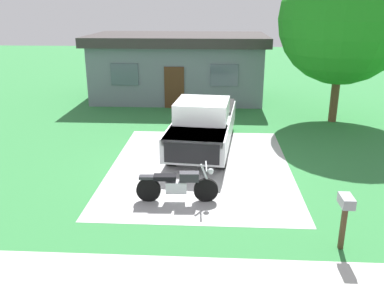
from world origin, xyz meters
TOP-DOWN VIEW (x-y plane):
  - ground_plane at (0.00, 0.00)m, footprint 80.00×80.00m
  - driveway_pad at (0.00, 0.00)m, footprint 5.85×7.62m
  - sidewalk_strip at (0.00, -6.00)m, footprint 36.00×1.80m
  - motorcycle at (-0.51, -2.51)m, footprint 2.21×0.70m
  - pickup_truck at (0.05, 1.89)m, footprint 2.55×5.79m
  - mailbox at (3.25, -4.58)m, footprint 0.26×0.48m
  - shade_tree at (5.82, 5.90)m, footprint 5.49×5.49m
  - neighbor_house at (-1.63, 10.53)m, footprint 9.60×5.60m

SIDE VIEW (x-z plane):
  - ground_plane at x=0.00m, z-range 0.00..0.00m
  - driveway_pad at x=0.00m, z-range 0.00..0.01m
  - sidewalk_strip at x=0.00m, z-range 0.00..0.01m
  - motorcycle at x=-0.51m, z-range -0.07..1.02m
  - pickup_truck at x=0.05m, z-range 0.00..1.90m
  - mailbox at x=3.25m, z-range 0.35..1.61m
  - neighbor_house at x=-1.63m, z-range 0.04..3.54m
  - shade_tree at x=5.82m, z-range 0.85..8.06m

